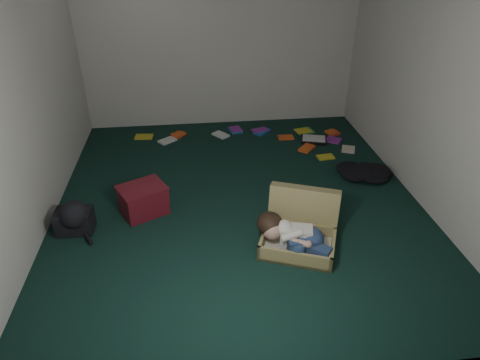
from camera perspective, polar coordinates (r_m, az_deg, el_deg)
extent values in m
plane|color=black|center=(4.84, -0.21, -2.66)|extent=(4.50, 4.50, 0.00)
plane|color=silver|center=(6.43, -2.69, 18.44)|extent=(4.50, 0.00, 4.50)
plane|color=silver|center=(2.28, 6.33, -6.25)|extent=(4.50, 0.00, 4.50)
plane|color=silver|center=(4.51, -26.79, 9.84)|extent=(0.00, 4.50, 4.50)
plane|color=silver|center=(4.91, 24.21, 11.93)|extent=(0.00, 4.50, 4.50)
cube|color=tan|center=(4.13, 7.70, -8.39)|extent=(0.82, 0.71, 0.16)
cube|color=silver|center=(4.15, 7.67, -8.81)|extent=(0.74, 0.63, 0.02)
cube|color=tan|center=(4.28, 8.45, -4.05)|extent=(0.71, 0.45, 0.50)
cube|color=white|center=(4.06, 7.48, -7.55)|extent=(0.32, 0.23, 0.21)
sphere|color=tan|center=(4.02, 4.36, -6.70)|extent=(0.19, 0.19, 0.19)
ellipsoid|color=black|center=(4.05, 3.98, -5.78)|extent=(0.25, 0.26, 0.21)
ellipsoid|color=navy|center=(4.06, 9.56, -7.75)|extent=(0.22, 0.26, 0.21)
cube|color=navy|center=(3.99, 8.25, -8.64)|extent=(0.25, 0.13, 0.14)
cube|color=navy|center=(3.99, 10.31, -9.29)|extent=(0.26, 0.24, 0.11)
sphere|color=white|center=(4.02, 11.65, -9.42)|extent=(0.11, 0.11, 0.11)
sphere|color=white|center=(3.98, 11.56, -10.15)|extent=(0.10, 0.10, 0.10)
cylinder|color=tan|center=(3.93, 7.96, -8.26)|extent=(0.19, 0.12, 0.06)
cube|color=#5C121C|center=(4.67, -12.75, -2.72)|extent=(0.56, 0.51, 0.30)
cube|color=#5C121C|center=(4.59, -12.98, -1.04)|extent=(0.58, 0.54, 0.02)
cube|color=black|center=(6.26, 9.80, 5.30)|extent=(0.42, 0.35, 0.04)
cube|color=white|center=(6.25, 9.82, 5.51)|extent=(0.37, 0.31, 0.01)
cube|color=gold|center=(6.44, -12.68, 5.61)|extent=(0.21, 0.16, 0.02)
cube|color=red|center=(6.42, -8.19, 5.97)|extent=(0.26, 0.25, 0.02)
cube|color=white|center=(6.35, -2.59, 6.00)|extent=(0.21, 0.24, 0.02)
cube|color=#1F5DA8|center=(6.46, 2.93, 6.41)|extent=(0.22, 0.25, 0.02)
cube|color=#E5531B|center=(6.30, 6.12, 5.64)|extent=(0.26, 0.24, 0.02)
cube|color=#268D3E|center=(6.56, 8.59, 6.49)|extent=(0.22, 0.17, 0.02)
cube|color=purple|center=(6.33, 12.34, 5.20)|extent=(0.26, 0.25, 0.02)
cube|color=beige|center=(6.11, 14.23, 3.97)|extent=(0.19, 0.23, 0.02)
cube|color=gold|center=(5.83, 11.33, 3.01)|extent=(0.23, 0.25, 0.02)
cube|color=red|center=(6.56, 12.24, 6.15)|extent=(0.26, 0.23, 0.02)
cube|color=white|center=(6.26, -9.66, 5.18)|extent=(0.23, 0.19, 0.02)
cube|color=#1F5DA8|center=(6.50, -0.61, 6.62)|extent=(0.26, 0.26, 0.02)
cube|color=#E5531B|center=(6.01, 8.89, 4.14)|extent=(0.18, 0.22, 0.02)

